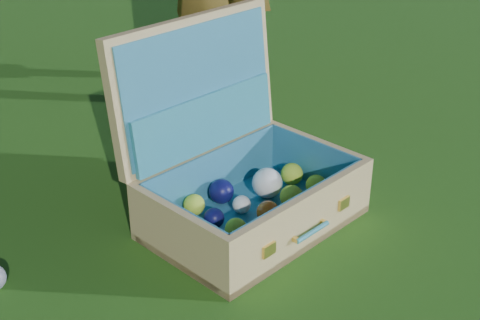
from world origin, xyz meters
name	(u,v)px	position (x,y,z in m)	size (l,w,h in m)	color
ground	(264,201)	(0.00, 0.00, 0.00)	(60.00, 60.00, 0.00)	#215114
suitcase	(235,167)	(-0.11, -0.02, 0.15)	(0.63, 0.56, 0.52)	tan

